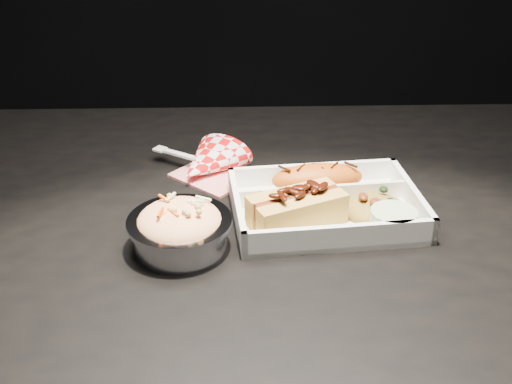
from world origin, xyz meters
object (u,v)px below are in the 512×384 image
food_tray (325,209)px  fried_pastry (317,178)px  hotdog (297,206)px  foil_coleslaw_cup (180,227)px  dining_table (292,265)px  napkin_fork (207,164)px

food_tray → fried_pastry: 0.06m
hotdog → foil_coleslaw_cup: (-0.15, -0.04, -0.00)m
hotdog → food_tray: bearing=12.2°
dining_table → food_tray: size_ratio=4.50×
dining_table → food_tray: 0.11m
fried_pastry → foil_coleslaw_cup: (-0.19, -0.13, 0.00)m
dining_table → hotdog: hotdog is taller
dining_table → fried_pastry: size_ratio=9.08×
fried_pastry → foil_coleslaw_cup: size_ratio=1.01×
hotdog → napkin_fork: napkin_fork is taller
dining_table → fried_pastry: (0.04, 0.04, 0.12)m
foil_coleslaw_cup → napkin_fork: bearing=83.0°
dining_table → hotdog: bearing=-90.1°
dining_table → food_tray: (0.04, -0.01, 0.10)m
food_tray → fried_pastry: (-0.01, 0.05, 0.02)m
fried_pastry → foil_coleslaw_cup: 0.23m
fried_pastry → food_tray: bearing=-84.4°
hotdog → napkin_fork: 0.20m
foil_coleslaw_cup → food_tray: bearing=21.3°
fried_pastry → hotdog: bearing=-113.1°
foil_coleslaw_cup → hotdog: bearing=16.3°
fried_pastry → napkin_fork: (-0.16, 0.08, -0.01)m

